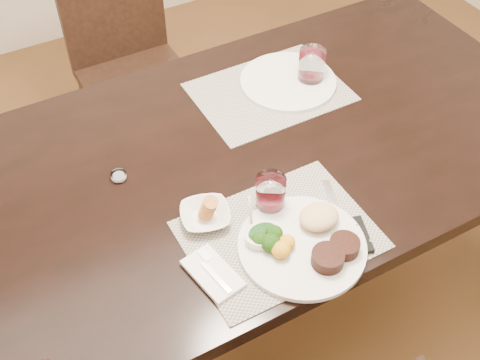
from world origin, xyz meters
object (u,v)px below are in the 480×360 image
steak_knife (356,226)px  far_plate (288,81)px  dinner_plate (308,242)px  wine_glass_near (270,195)px  cracker_bowl (205,215)px  chair_far (128,57)px

steak_knife → far_plate: 0.61m
dinner_plate → steak_knife: size_ratio=1.21×
steak_knife → wine_glass_near: (-0.15, 0.16, 0.04)m
wine_glass_near → cracker_bowl: bearing=165.5°
chair_far → wine_glass_near: (-0.03, -1.15, 0.30)m
cracker_bowl → chair_far: bearing=80.3°
chair_far → far_plate: 0.83m
dinner_plate → steak_knife: dinner_plate is taller
steak_knife → wine_glass_near: wine_glass_near is taller
cracker_bowl → wine_glass_near: wine_glass_near is taller
chair_far → steak_knife: 1.34m
dinner_plate → cracker_bowl: (-0.18, 0.20, -0.00)m
steak_knife → cracker_bowl: bearing=166.0°
steak_knife → far_plate: (0.16, 0.58, 0.00)m
wine_glass_near → far_plate: size_ratio=0.34×
dinner_plate → cracker_bowl: 0.27m
dinner_plate → cracker_bowl: size_ratio=2.02×
dinner_plate → steak_knife: (0.14, -0.01, -0.01)m
wine_glass_near → dinner_plate: bearing=-84.2°
chair_far → wine_glass_near: chair_far is taller
far_plate → dinner_plate: bearing=-117.7°
cracker_bowl → wine_glass_near: bearing=-14.5°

